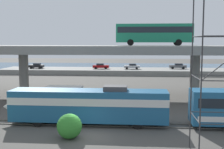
% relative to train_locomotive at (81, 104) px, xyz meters
% --- Properties ---
extents(ground_plane, '(260.00, 260.00, 0.00)m').
position_rel_train_locomotive_xyz_m(ground_plane, '(1.19, -4.00, -2.19)').
color(ground_plane, '#4C4944').
extents(rail_strip_near, '(110.00, 0.12, 0.12)m').
position_rel_train_locomotive_xyz_m(rail_strip_near, '(1.19, -0.70, -2.13)').
color(rail_strip_near, '#59544C').
rests_on(rail_strip_near, ground_plane).
extents(rail_strip_far, '(110.00, 0.12, 0.12)m').
position_rel_train_locomotive_xyz_m(rail_strip_far, '(1.19, 0.70, -2.13)').
color(rail_strip_far, '#59544C').
rests_on(rail_strip_far, ground_plane).
extents(train_locomotive, '(17.63, 3.04, 4.18)m').
position_rel_train_locomotive_xyz_m(train_locomotive, '(0.00, 0.00, 0.00)').
color(train_locomotive, '#1E5984').
rests_on(train_locomotive, ground_plane).
extents(highway_overpass, '(96.00, 11.19, 8.14)m').
position_rel_train_locomotive_xyz_m(highway_overpass, '(1.19, 16.00, 5.15)').
color(highway_overpass, gray).
rests_on(highway_overpass, ground_plane).
extents(transit_bus_on_overpass, '(12.00, 2.68, 3.40)m').
position_rel_train_locomotive_xyz_m(transit_bus_on_overpass, '(8.55, 17.56, 8.01)').
color(transit_bus_on_overpass, '#197A56').
rests_on(transit_bus_on_overpass, highway_overpass).
extents(service_truck_east, '(6.80, 2.46, 3.04)m').
position_rel_train_locomotive_xyz_m(service_truck_east, '(-4.32, 6.46, -0.55)').
color(service_truck_east, '#B7B7BC').
rests_on(service_truck_east, ground_plane).
extents(scaffolding_tower, '(3.76, 3.76, 12.22)m').
position_rel_train_locomotive_xyz_m(scaffolding_tower, '(12.09, -8.18, 4.33)').
color(scaffolding_tower, '#2D2D30').
rests_on(scaffolding_tower, ground_plane).
extents(pier_parking_lot, '(65.60, 10.99, 1.35)m').
position_rel_train_locomotive_xyz_m(pier_parking_lot, '(1.19, 51.00, -1.52)').
color(pier_parking_lot, gray).
rests_on(pier_parking_lot, ground_plane).
extents(parked_car_0, '(4.65, 1.86, 1.50)m').
position_rel_train_locomotive_xyz_m(parked_car_0, '(17.12, 52.43, -0.07)').
color(parked_car_0, '#515459').
rests_on(parked_car_0, pier_parking_lot).
extents(parked_car_1, '(4.01, 1.93, 1.50)m').
position_rel_train_locomotive_xyz_m(parked_car_1, '(-22.09, 50.11, -0.07)').
color(parked_car_1, black).
rests_on(parked_car_1, pier_parking_lot).
extents(parked_car_2, '(4.42, 1.98, 1.50)m').
position_rel_train_locomotive_xyz_m(parked_car_2, '(-4.07, 50.64, -0.07)').
color(parked_car_2, maroon).
rests_on(parked_car_2, pier_parking_lot).
extents(parked_car_3, '(4.26, 1.88, 1.50)m').
position_rel_train_locomotive_xyz_m(parked_car_3, '(4.53, 50.49, -0.07)').
color(parked_car_3, '#B7B7BC').
rests_on(parked_car_3, pier_parking_lot).
extents(harbor_water, '(140.00, 36.00, 0.01)m').
position_rel_train_locomotive_xyz_m(harbor_water, '(1.19, 74.00, -2.19)').
color(harbor_water, '#2D5170').
rests_on(harbor_water, ground_plane).
extents(shrub_right, '(2.28, 2.28, 2.28)m').
position_rel_train_locomotive_xyz_m(shrub_right, '(-0.17, -4.74, -1.05)').
color(shrub_right, '#31832D').
rests_on(shrub_right, ground_plane).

